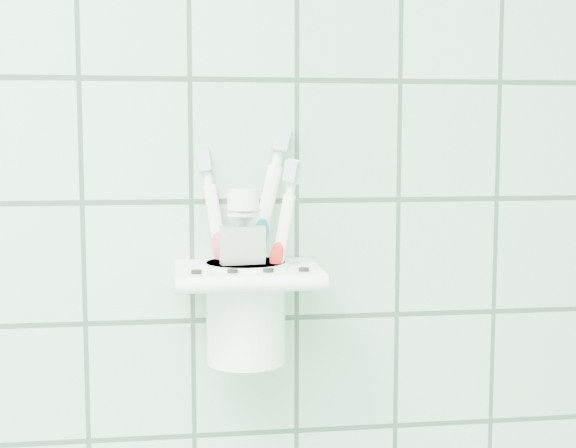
# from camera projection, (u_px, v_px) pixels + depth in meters

# --- Properties ---
(holder_bracket) EXTENTS (0.13, 0.10, 0.04)m
(holder_bracket) POSITION_uv_depth(u_px,v_px,m) (247.00, 276.00, 0.72)
(holder_bracket) COLOR white
(holder_bracket) RESTS_ON wall_back
(cup) EXTENTS (0.08, 0.08, 0.09)m
(cup) POSITION_uv_depth(u_px,v_px,m) (246.00, 308.00, 0.73)
(cup) COLOR white
(cup) RESTS_ON holder_bracket
(toothbrush_pink) EXTENTS (0.04, 0.06, 0.19)m
(toothbrush_pink) POSITION_uv_depth(u_px,v_px,m) (237.00, 248.00, 0.72)
(toothbrush_pink) COLOR white
(toothbrush_pink) RESTS_ON cup
(toothbrush_blue) EXTENTS (0.06, 0.05, 0.21)m
(toothbrush_blue) POSITION_uv_depth(u_px,v_px,m) (233.00, 235.00, 0.72)
(toothbrush_blue) COLOR white
(toothbrush_blue) RESTS_ON cup
(toothbrush_orange) EXTENTS (0.04, 0.02, 0.18)m
(toothbrush_orange) POSITION_uv_depth(u_px,v_px,m) (261.00, 256.00, 0.71)
(toothbrush_orange) COLOR white
(toothbrush_orange) RESTS_ON cup
(toothpaste_tube) EXTENTS (0.04, 0.04, 0.15)m
(toothpaste_tube) POSITION_uv_depth(u_px,v_px,m) (241.00, 261.00, 0.71)
(toothpaste_tube) COLOR silver
(toothpaste_tube) RESTS_ON cup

